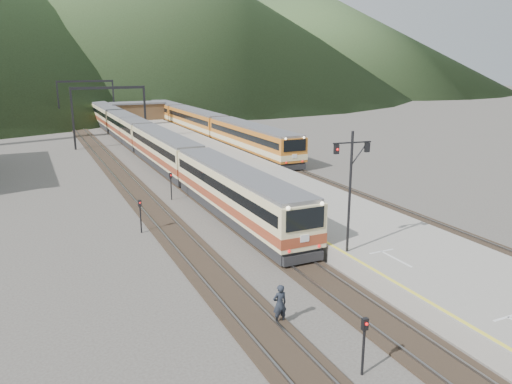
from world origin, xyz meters
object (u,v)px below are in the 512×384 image
main_train (144,138)px  second_train (196,120)px  signal_mast (350,179)px  worker (280,304)px

main_train → second_train: bearing=51.2°
main_train → signal_mast: (2.10, -40.29, 3.07)m
second_train → main_train: bearing=-128.8°
main_train → second_train: size_ratio=1.23×
main_train → worker: (-4.01, -44.05, -1.07)m
signal_mast → second_train: bearing=80.2°
signal_mast → worker: size_ratio=3.66×
main_train → signal_mast: 40.46m
main_train → second_train: 18.34m
main_train → worker: bearing=-95.2°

